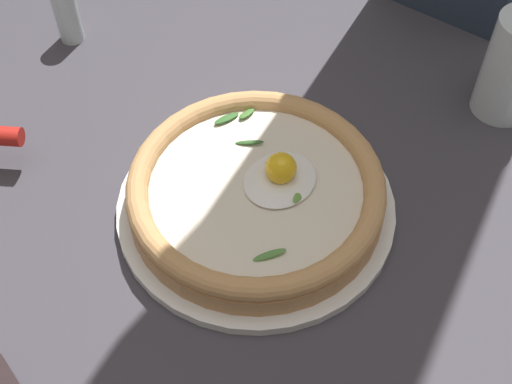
# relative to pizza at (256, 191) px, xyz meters

# --- Properties ---
(ground_plane) EXTENTS (2.40, 2.40, 0.03)m
(ground_plane) POSITION_rel_pizza_xyz_m (-0.04, -0.04, -0.05)
(ground_plane) COLOR #3C3940
(ground_plane) RESTS_ON ground
(pizza_plate) EXTENTS (0.30, 0.30, 0.01)m
(pizza_plate) POSITION_rel_pizza_xyz_m (0.00, -0.00, -0.03)
(pizza_plate) COLOR white
(pizza_plate) RESTS_ON ground
(pizza) EXTENTS (0.27, 0.27, 0.06)m
(pizza) POSITION_rel_pizza_xyz_m (0.00, 0.00, 0.00)
(pizza) COLOR tan
(pizza) RESTS_ON pizza_plate
(drinking_glass) EXTENTS (0.07, 0.07, 0.13)m
(drinking_glass) POSITION_rel_pizza_xyz_m (-0.32, 0.11, 0.02)
(drinking_glass) COLOR silver
(drinking_glass) RESTS_ON ground
(pepper_shaker) EXTENTS (0.03, 0.03, 0.07)m
(pepper_shaker) POSITION_rel_pizza_xyz_m (-0.03, -0.38, 0.00)
(pepper_shaker) COLOR silver
(pepper_shaker) RESTS_ON ground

